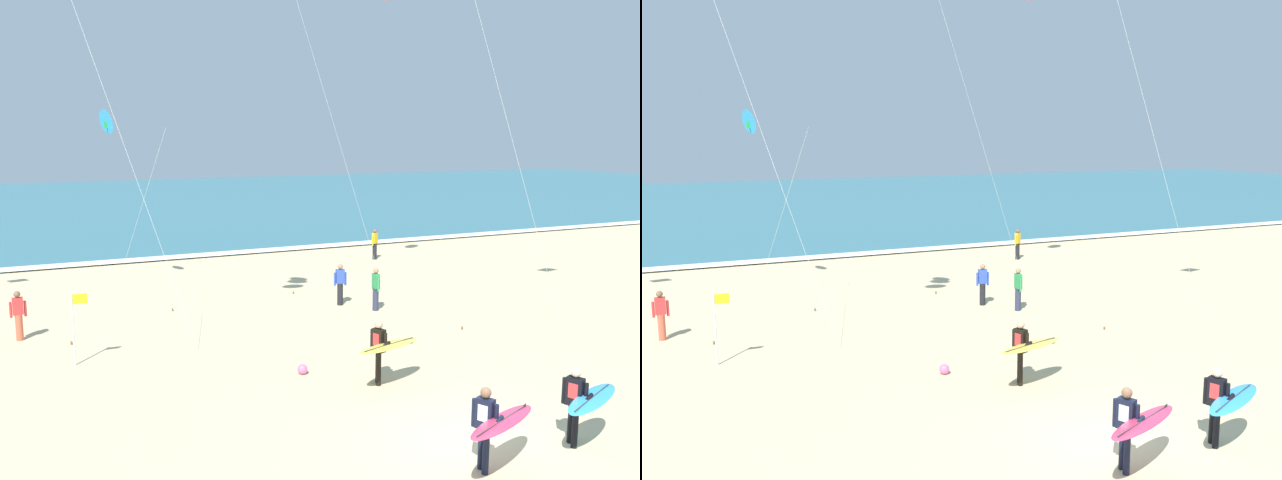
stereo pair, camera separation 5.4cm
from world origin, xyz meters
TOP-DOWN VIEW (x-y plane):
  - ground_plane at (0.00, 0.00)m, footprint 160.00×160.00m
  - ocean_water at (0.00, 53.43)m, footprint 160.00×60.00m
  - shoreline_foam at (0.00, 23.73)m, footprint 160.00×1.17m
  - surfer_lead at (-0.07, 3.81)m, footprint 2.20×1.20m
  - surfer_trailing at (1.95, -0.87)m, footprint 2.02×1.25m
  - surfer_third at (-0.42, -1.01)m, footprint 2.43×1.55m
  - kite_delta_cobalt_high at (-5.02, 17.15)m, footprint 1.89×4.35m
  - bystander_yellow_top at (8.19, 19.29)m, footprint 0.44×0.32m
  - bystander_red_top at (-8.64, 11.85)m, footprint 0.50×0.22m
  - bystander_green_top at (3.34, 10.40)m, footprint 0.22×0.50m
  - bystander_blue_top at (2.50, 11.66)m, footprint 0.49×0.23m
  - lifeguard_flag at (-7.17, 8.71)m, footprint 0.45×0.05m
  - beach_ball at (-1.66, 5.43)m, footprint 0.28×0.28m

SIDE VIEW (x-z plane):
  - ground_plane at x=0.00m, z-range 0.00..0.00m
  - ocean_water at x=0.00m, z-range 0.00..0.08m
  - shoreline_foam at x=0.00m, z-range 0.08..0.09m
  - beach_ball at x=-1.66m, z-range 0.00..0.28m
  - bystander_yellow_top at x=8.19m, z-range 0.02..1.61m
  - bystander_red_top at x=-8.64m, z-range 0.02..1.61m
  - bystander_green_top at x=3.34m, z-range 0.02..1.61m
  - bystander_blue_top at x=2.50m, z-range 0.02..1.61m
  - surfer_trailing at x=1.95m, z-range 0.19..1.90m
  - surfer_lead at x=-0.07m, z-range 0.19..1.90m
  - surfer_third at x=-0.42m, z-range 0.19..1.90m
  - lifeguard_flag at x=-7.17m, z-range 0.22..2.32m
  - kite_delta_cobalt_high at x=-5.02m, z-range 3.17..10.59m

